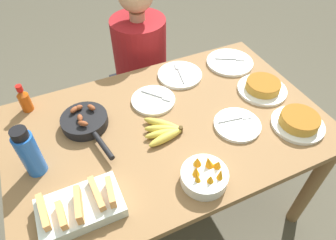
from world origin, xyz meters
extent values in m
plane|color=#565142|center=(0.00, 0.00, 0.00)|extent=(14.00, 14.00, 0.00)
cube|color=olive|center=(0.00, 0.00, 0.74)|extent=(1.47, 0.93, 0.03)
cylinder|color=olive|center=(0.67, -0.41, 0.36)|extent=(0.07, 0.07, 0.72)
cylinder|color=olive|center=(-0.67, 0.41, 0.36)|extent=(0.07, 0.07, 0.72)
cylinder|color=olive|center=(0.67, 0.41, 0.36)|extent=(0.07, 0.07, 0.72)
ellipsoid|color=gold|center=(-0.03, -0.01, 0.78)|extent=(0.16, 0.17, 0.04)
ellipsoid|color=gold|center=(-0.04, -0.04, 0.78)|extent=(0.17, 0.11, 0.04)
ellipsoid|color=gold|center=(-0.05, -0.06, 0.78)|extent=(0.18, 0.06, 0.04)
ellipsoid|color=gold|center=(-0.05, -0.08, 0.78)|extent=(0.18, 0.07, 0.04)
cylinder|color=#4C3819|center=(0.03, -0.07, 0.78)|extent=(0.02, 0.02, 0.04)
cube|color=silver|center=(-0.47, -0.27, 0.78)|extent=(0.30, 0.18, 0.05)
cube|color=#F29E56|center=(-0.59, -0.25, 0.82)|extent=(0.03, 0.14, 0.04)
cube|color=#F29E56|center=(-0.53, -0.29, 0.83)|extent=(0.03, 0.10, 0.04)
cube|color=#F29E56|center=(-0.47, -0.28, 0.83)|extent=(0.04, 0.13, 0.05)
cube|color=#F29E56|center=(-0.40, -0.26, 0.82)|extent=(0.03, 0.14, 0.04)
cube|color=#F29E56|center=(-0.35, -0.28, 0.83)|extent=(0.04, 0.11, 0.05)
cylinder|color=black|center=(-0.35, 0.16, 0.76)|extent=(0.21, 0.21, 0.01)
cylinder|color=black|center=(-0.35, 0.16, 0.79)|extent=(0.21, 0.21, 0.04)
cylinder|color=black|center=(-0.32, -0.03, 0.80)|extent=(0.05, 0.17, 0.02)
ellipsoid|color=brown|center=(-0.36, 0.22, 0.83)|extent=(0.04, 0.04, 0.03)
ellipsoid|color=brown|center=(-0.38, 0.21, 0.83)|extent=(0.05, 0.05, 0.03)
ellipsoid|color=brown|center=(-0.36, 0.10, 0.83)|extent=(0.05, 0.05, 0.03)
ellipsoid|color=brown|center=(-0.37, 0.15, 0.83)|extent=(0.03, 0.04, 0.03)
ellipsoid|color=brown|center=(-0.30, 0.19, 0.83)|extent=(0.04, 0.05, 0.03)
cylinder|color=white|center=(0.54, -0.26, 0.77)|extent=(0.24, 0.24, 0.02)
cylinder|color=gold|center=(0.54, -0.26, 0.80)|extent=(0.18, 0.18, 0.04)
cylinder|color=#9B601E|center=(0.54, -0.26, 0.82)|extent=(0.17, 0.17, 0.00)
cylinder|color=white|center=(0.55, 0.02, 0.77)|extent=(0.25, 0.25, 0.02)
cylinder|color=gold|center=(0.55, 0.02, 0.80)|extent=(0.18, 0.18, 0.04)
cylinder|color=#9B601E|center=(0.55, 0.02, 0.82)|extent=(0.17, 0.17, 0.00)
cylinder|color=white|center=(0.21, 0.31, 0.77)|extent=(0.24, 0.24, 0.02)
cylinder|color=#B2B2B7|center=(0.21, 0.29, 0.78)|extent=(0.03, 0.13, 0.01)
cube|color=#B2B2B7|center=(0.23, 0.37, 0.78)|extent=(0.03, 0.05, 0.00)
cylinder|color=white|center=(0.29, -0.14, 0.77)|extent=(0.22, 0.22, 0.02)
cylinder|color=#B2B2B7|center=(0.27, -0.11, 0.78)|extent=(0.12, 0.03, 0.01)
cube|color=#B2B2B7|center=(0.35, -0.13, 0.78)|extent=(0.05, 0.03, 0.00)
cylinder|color=white|center=(0.00, 0.18, 0.77)|extent=(0.22, 0.22, 0.02)
cylinder|color=#B2B2B7|center=(0.01, 0.21, 0.78)|extent=(0.08, 0.10, 0.01)
cube|color=#B2B2B7|center=(0.06, 0.14, 0.78)|extent=(0.05, 0.05, 0.00)
cylinder|color=white|center=(0.53, 0.30, 0.77)|extent=(0.27, 0.27, 0.02)
cylinder|color=#B2B2B7|center=(0.52, 0.32, 0.78)|extent=(0.11, 0.07, 0.01)
cube|color=#B2B2B7|center=(0.59, 0.28, 0.78)|extent=(0.05, 0.04, 0.00)
cylinder|color=white|center=(0.00, -0.34, 0.79)|extent=(0.19, 0.19, 0.05)
cone|color=orange|center=(0.06, -0.33, 0.83)|extent=(0.04, 0.04, 0.05)
cone|color=orange|center=(0.03, -0.31, 0.83)|extent=(0.06, 0.06, 0.06)
cone|color=orange|center=(-0.01, -0.29, 0.83)|extent=(0.05, 0.05, 0.05)
cone|color=orange|center=(-0.03, -0.33, 0.83)|extent=(0.05, 0.05, 0.05)
cone|color=orange|center=(-0.04, -0.35, 0.83)|extent=(0.03, 0.04, 0.05)
cone|color=orange|center=(0.00, -0.38, 0.83)|extent=(0.03, 0.03, 0.04)
cone|color=orange|center=(0.04, -0.38, 0.83)|extent=(0.05, 0.05, 0.05)
cylinder|color=blue|center=(-0.59, -0.01, 0.86)|extent=(0.08, 0.08, 0.20)
cylinder|color=black|center=(-0.59, -0.01, 0.98)|extent=(0.06, 0.06, 0.04)
cylinder|color=#C64C0F|center=(-0.58, 0.38, 0.81)|extent=(0.05, 0.05, 0.09)
cone|color=#C64C0F|center=(-0.58, 0.38, 0.87)|extent=(0.05, 0.05, 0.03)
cylinder|color=red|center=(-0.58, 0.38, 0.89)|extent=(0.03, 0.03, 0.03)
cube|color=black|center=(0.13, 0.71, 0.23)|extent=(0.37, 0.37, 0.45)
cylinder|color=maroon|center=(0.13, 0.71, 0.69)|extent=(0.34, 0.34, 0.48)
cylinder|color=tan|center=(0.13, 0.71, 0.95)|extent=(0.09, 0.09, 0.05)
camera|label=1|loc=(-0.40, -0.88, 1.78)|focal=32.00mm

